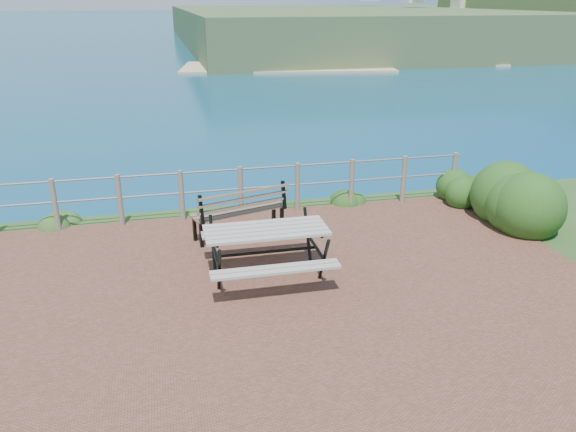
{
  "coord_description": "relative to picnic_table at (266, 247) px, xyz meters",
  "views": [
    {
      "loc": [
        -1.47,
        -7.05,
        4.09
      ],
      "look_at": [
        0.47,
        1.25,
        0.75
      ],
      "focal_mm": 35.0,
      "sensor_mm": 36.0,
      "label": 1
    }
  ],
  "objects": [
    {
      "name": "safety_railing",
      "position": [
        0.01,
        2.69,
        0.07
      ],
      "size": [
        9.4,
        0.1,
        1.0
      ],
      "color": "#6B5B4C",
      "rests_on": "ground"
    },
    {
      "name": "shrub_right_front",
      "position": [
        4.98,
        1.05,
        -0.5
      ],
      "size": [
        1.32,
        1.32,
        1.88
      ],
      "primitive_type": "ellipsoid",
      "color": "#214916",
      "rests_on": "ground"
    },
    {
      "name": "ocean",
      "position": [
        0.01,
        199.34,
        -0.5
      ],
      "size": [
        1200.0,
        1200.0,
        0.0
      ],
      "primitive_type": "plane",
      "color": "#136373",
      "rests_on": "ground"
    },
    {
      "name": "ground",
      "position": [
        0.01,
        -0.66,
        -0.5
      ],
      "size": [
        10.0,
        7.0,
        0.12
      ],
      "primitive_type": "cube",
      "color": "brown",
      "rests_on": "ground"
    },
    {
      "name": "picnic_table",
      "position": [
        0.0,
        0.0,
        0.0
      ],
      "size": [
        1.88,
        1.62,
        0.79
      ],
      "rotation": [
        0.0,
        0.0,
        -0.01
      ],
      "color": "gray",
      "rests_on": "ground"
    },
    {
      "name": "shrub_lip_west",
      "position": [
        -3.35,
        3.04,
        -0.5
      ],
      "size": [
        0.79,
        0.79,
        0.54
      ],
      "primitive_type": "ellipsoid",
      "color": "#284C1C",
      "rests_on": "ground"
    },
    {
      "name": "shrub_lip_east",
      "position": [
        2.39,
        3.07,
        -0.5
      ],
      "size": [
        0.77,
        0.77,
        0.51
      ],
      "primitive_type": "ellipsoid",
      "color": "#214916",
      "rests_on": "ground"
    },
    {
      "name": "shrub_right_edge",
      "position": [
        4.79,
        2.46,
        -0.5
      ],
      "size": [
        0.99,
        0.99,
        1.42
      ],
      "primitive_type": "ellipsoid",
      "color": "#214916",
      "rests_on": "ground"
    },
    {
      "name": "park_bench",
      "position": [
        -0.18,
        1.69,
        0.14
      ],
      "size": [
        1.78,
        0.9,
        0.97
      ],
      "rotation": [
        0.0,
        0.0,
        0.29
      ],
      "color": "brown",
      "rests_on": "ground"
    }
  ]
}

